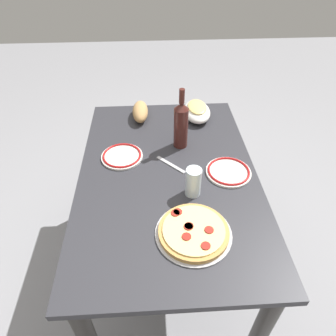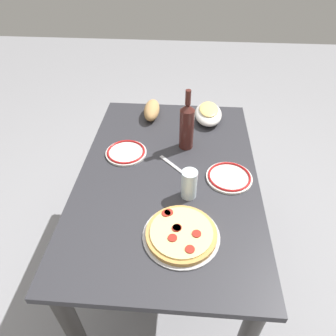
{
  "view_description": "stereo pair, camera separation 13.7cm",
  "coord_description": "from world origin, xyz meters",
  "px_view_note": "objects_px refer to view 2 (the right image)",
  "views": [
    {
      "loc": [
        1.03,
        -0.06,
        1.69
      ],
      "look_at": [
        0.0,
        0.0,
        0.78
      ],
      "focal_mm": 32.57,
      "sensor_mm": 36.0,
      "label": 1
    },
    {
      "loc": [
        1.03,
        0.08,
        1.69
      ],
      "look_at": [
        0.0,
        0.0,
        0.78
      ],
      "focal_mm": 32.57,
      "sensor_mm": 36.0,
      "label": 2
    }
  ],
  "objects_px": {
    "dining_table": "(168,194)",
    "bread_loaf": "(152,110)",
    "pepperoni_pizza": "(181,234)",
    "water_glass": "(189,184)",
    "side_plate_far": "(229,177)",
    "side_plate_near": "(126,152)",
    "wine_bottle": "(187,125)",
    "baked_pasta_dish": "(208,113)"
  },
  "relations": [
    {
      "from": "dining_table",
      "to": "bread_loaf",
      "type": "bearing_deg",
      "value": -165.08
    },
    {
      "from": "pepperoni_pizza",
      "to": "water_glass",
      "type": "relative_size",
      "value": 2.2
    },
    {
      "from": "side_plate_far",
      "to": "dining_table",
      "type": "bearing_deg",
      "value": -93.3
    },
    {
      "from": "dining_table",
      "to": "water_glass",
      "type": "distance_m",
      "value": 0.26
    },
    {
      "from": "side_plate_near",
      "to": "pepperoni_pizza",
      "type": "bearing_deg",
      "value": 31.64
    },
    {
      "from": "side_plate_far",
      "to": "bread_loaf",
      "type": "relative_size",
      "value": 1.0
    },
    {
      "from": "dining_table",
      "to": "bread_loaf",
      "type": "relative_size",
      "value": 6.02
    },
    {
      "from": "wine_bottle",
      "to": "bread_loaf",
      "type": "relative_size",
      "value": 1.5
    },
    {
      "from": "pepperoni_pizza",
      "to": "bread_loaf",
      "type": "distance_m",
      "value": 0.85
    },
    {
      "from": "baked_pasta_dish",
      "to": "pepperoni_pizza",
      "type": "bearing_deg",
      "value": -8.2
    },
    {
      "from": "wine_bottle",
      "to": "side_plate_far",
      "type": "xyz_separation_m",
      "value": [
        0.22,
        0.2,
        -0.12
      ]
    },
    {
      "from": "pepperoni_pizza",
      "to": "bread_loaf",
      "type": "relative_size",
      "value": 1.4
    },
    {
      "from": "dining_table",
      "to": "pepperoni_pizza",
      "type": "xyz_separation_m",
      "value": [
        0.34,
        0.07,
        0.15
      ]
    },
    {
      "from": "bread_loaf",
      "to": "pepperoni_pizza",
      "type": "bearing_deg",
      "value": 13.79
    },
    {
      "from": "side_plate_near",
      "to": "bread_loaf",
      "type": "bearing_deg",
      "value": 166.37
    },
    {
      "from": "wine_bottle",
      "to": "bread_loaf",
      "type": "bearing_deg",
      "value": -143.51
    },
    {
      "from": "dining_table",
      "to": "side_plate_far",
      "type": "height_order",
      "value": "side_plate_far"
    },
    {
      "from": "wine_bottle",
      "to": "side_plate_near",
      "type": "relative_size",
      "value": 1.54
    },
    {
      "from": "pepperoni_pizza",
      "to": "baked_pasta_dish",
      "type": "relative_size",
      "value": 1.19
    },
    {
      "from": "wine_bottle",
      "to": "water_glass",
      "type": "relative_size",
      "value": 2.36
    },
    {
      "from": "dining_table",
      "to": "side_plate_near",
      "type": "relative_size",
      "value": 6.18
    },
    {
      "from": "baked_pasta_dish",
      "to": "wine_bottle",
      "type": "distance_m",
      "value": 0.3
    },
    {
      "from": "side_plate_near",
      "to": "bread_loaf",
      "type": "xyz_separation_m",
      "value": [
        -0.36,
        0.09,
        0.03
      ]
    },
    {
      "from": "dining_table",
      "to": "wine_bottle",
      "type": "xyz_separation_m",
      "value": [
        -0.21,
        0.07,
        0.26
      ]
    },
    {
      "from": "baked_pasta_dish",
      "to": "side_plate_far",
      "type": "bearing_deg",
      "value": 9.69
    },
    {
      "from": "baked_pasta_dish",
      "to": "side_plate_near",
      "type": "bearing_deg",
      "value": -49.69
    },
    {
      "from": "baked_pasta_dish",
      "to": "water_glass",
      "type": "bearing_deg",
      "value": -8.98
    },
    {
      "from": "baked_pasta_dish",
      "to": "side_plate_near",
      "type": "distance_m",
      "value": 0.53
    },
    {
      "from": "water_glass",
      "to": "side_plate_near",
      "type": "distance_m",
      "value": 0.41
    },
    {
      "from": "bread_loaf",
      "to": "baked_pasta_dish",
      "type": "bearing_deg",
      "value": 87.9
    },
    {
      "from": "wine_bottle",
      "to": "bread_loaf",
      "type": "height_order",
      "value": "wine_bottle"
    },
    {
      "from": "side_plate_near",
      "to": "water_glass",
      "type": "bearing_deg",
      "value": 50.27
    },
    {
      "from": "bread_loaf",
      "to": "water_glass",
      "type": "bearing_deg",
      "value": 20.06
    },
    {
      "from": "dining_table",
      "to": "water_glass",
      "type": "height_order",
      "value": "water_glass"
    },
    {
      "from": "dining_table",
      "to": "water_glass",
      "type": "xyz_separation_m",
      "value": [
        0.13,
        0.1,
        0.2
      ]
    },
    {
      "from": "pepperoni_pizza",
      "to": "side_plate_far",
      "type": "xyz_separation_m",
      "value": [
        -0.33,
        0.2,
        -0.01
      ]
    },
    {
      "from": "pepperoni_pizza",
      "to": "side_plate_far",
      "type": "bearing_deg",
      "value": 148.56
    },
    {
      "from": "side_plate_near",
      "to": "dining_table",
      "type": "bearing_deg",
      "value": 59.65
    },
    {
      "from": "pepperoni_pizza",
      "to": "side_plate_far",
      "type": "relative_size",
      "value": 1.39
    },
    {
      "from": "pepperoni_pizza",
      "to": "bread_loaf",
      "type": "height_order",
      "value": "bread_loaf"
    },
    {
      "from": "water_glass",
      "to": "bread_loaf",
      "type": "bearing_deg",
      "value": -159.94
    },
    {
      "from": "baked_pasta_dish",
      "to": "water_glass",
      "type": "height_order",
      "value": "water_glass"
    }
  ]
}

